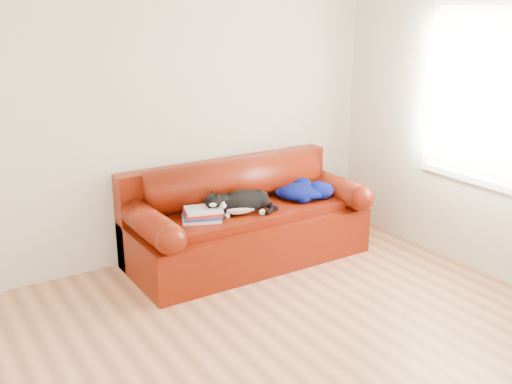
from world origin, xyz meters
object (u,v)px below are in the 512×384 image
(cat, at_px, (242,202))
(blanket, at_px, (304,190))
(sofa_base, at_px, (247,235))
(book_stack, at_px, (202,214))

(cat, bearing_deg, blanket, 15.87)
(sofa_base, height_order, blanket, blanket)
(book_stack, distance_m, blanket, 1.06)
(sofa_base, distance_m, cat, 0.39)
(sofa_base, bearing_deg, book_stack, -170.28)
(book_stack, xyz_separation_m, blanket, (1.06, 0.03, 0.02))
(sofa_base, height_order, cat, cat)
(sofa_base, relative_size, book_stack, 5.42)
(sofa_base, xyz_separation_m, blanket, (0.57, -0.05, 0.33))
(book_stack, bearing_deg, sofa_base, 9.72)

